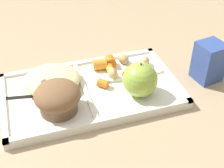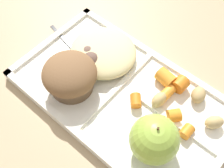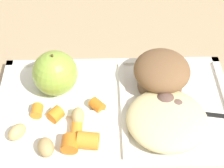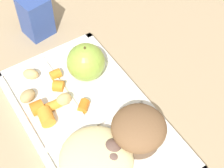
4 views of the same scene
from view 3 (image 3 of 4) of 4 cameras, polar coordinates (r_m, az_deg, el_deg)
ground at (r=0.61m, az=0.41°, el=-4.79°), size 6.00×6.00×0.00m
lunch_tray at (r=0.60m, az=0.36°, el=-4.31°), size 0.39×0.23×0.02m
green_apple at (r=0.61m, az=-9.04°, el=1.71°), size 0.08×0.08×0.08m
bran_muffin at (r=0.61m, az=7.87°, el=1.70°), size 0.10×0.10×0.07m
carrot_slice_near_corner at (r=0.55m, az=-3.79°, el=-8.95°), size 0.04×0.03×0.03m
carrot_slice_diagonal at (r=0.56m, az=-5.65°, el=-7.22°), size 0.02×0.03×0.02m
carrot_slice_back at (r=0.55m, az=-6.70°, el=-9.43°), size 0.03×0.02×0.03m
carrot_slice_tilted at (r=0.60m, az=-11.85°, el=-4.20°), size 0.02×0.02×0.02m
carrot_slice_small at (r=0.58m, az=-8.94°, el=-4.81°), size 0.03×0.03×0.02m
carrot_slice_large at (r=0.59m, az=-2.37°, el=-3.78°), size 0.03×0.03×0.02m
potato_chunk_large at (r=0.55m, az=-10.48°, el=-9.85°), size 0.03×0.04×0.02m
potato_chunk_small at (r=0.58m, az=-14.87°, el=-7.39°), size 0.04×0.04×0.02m
potato_chunk_browned at (r=0.57m, az=-5.44°, el=-5.16°), size 0.02×0.03×0.03m
egg_noodle_pile at (r=0.57m, az=8.73°, el=-5.61°), size 0.13×0.12×0.04m
meatball_side at (r=0.59m, az=8.40°, el=-3.05°), size 0.04×0.04×0.04m
meatball_front at (r=0.56m, az=9.50°, el=-6.73°), size 0.03×0.03×0.03m
meatball_center at (r=0.58m, az=10.16°, el=-3.94°), size 0.03×0.03×0.03m
meatball_back at (r=0.57m, az=9.41°, el=-6.08°), size 0.03×0.03×0.03m
plastic_fork at (r=0.61m, az=13.01°, el=-4.48°), size 0.15×0.04×0.00m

